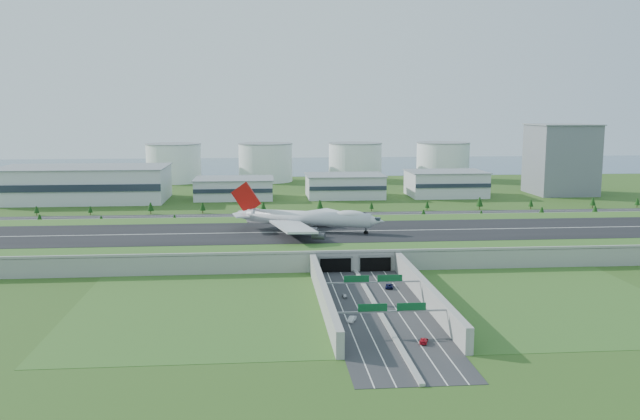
{
  "coord_description": "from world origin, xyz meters",
  "views": [
    {
      "loc": [
        -39.28,
        -326.82,
        68.87
      ],
      "look_at": [
        -7.64,
        35.0,
        13.7
      ],
      "focal_mm": 38.0,
      "sensor_mm": 36.0,
      "label": 1
    }
  ],
  "objects": [
    {
      "name": "sign_gantry_far",
      "position": [
        0.0,
        -130.04,
        6.95
      ],
      "size": [
        38.7,
        0.7,
        9.8
      ],
      "color": "gray",
      "rests_on": "ground"
    },
    {
      "name": "car_1",
      "position": [
        -10.57,
        -117.07,
        0.97
      ],
      "size": [
        3.74,
        5.42,
        1.69
      ],
      "primitive_type": "imported",
      "rotation": [
        0.0,
        0.0,
        -0.42
      ],
      "color": "silver",
      "rests_on": "ground"
    },
    {
      "name": "north_expressway",
      "position": [
        0.0,
        95.0,
        0.06
      ],
      "size": [
        560.0,
        36.0,
        0.12
      ],
      "primitive_type": "cube",
      "color": "#28282B",
      "rests_on": "ground"
    },
    {
      "name": "car_5",
      "position": [
        26.38,
        102.18,
        0.83
      ],
      "size": [
        4.51,
        2.36,
        1.41
      ],
      "primitive_type": "imported",
      "rotation": [
        0.0,
        0.0,
        -1.36
      ],
      "color": "black",
      "rests_on": "ground"
    },
    {
      "name": "fuel_tank_d",
      "position": [
        135.0,
        310.0,
        17.5
      ],
      "size": [
        50.0,
        50.0,
        35.0
      ],
      "primitive_type": "cylinder",
      "color": "white",
      "rests_on": "ground"
    },
    {
      "name": "fuel_tank_c",
      "position": [
        50.0,
        310.0,
        17.5
      ],
      "size": [
        50.0,
        50.0,
        35.0
      ],
      "primitive_type": "cylinder",
      "color": "white",
      "rests_on": "ground"
    },
    {
      "name": "hangar_mid_c",
      "position": [
        105.0,
        190.0,
        9.5
      ],
      "size": [
        58.0,
        42.0,
        19.0
      ],
      "primitive_type": "cube",
      "color": "silver",
      "rests_on": "ground"
    },
    {
      "name": "sign_gantry_near",
      "position": [
        0.0,
        -95.04,
        6.95
      ],
      "size": [
        38.7,
        0.7,
        9.8
      ],
      "color": "gray",
      "rests_on": "ground"
    },
    {
      "name": "hangar_mid_b",
      "position": [
        25.0,
        190.0,
        8.5
      ],
      "size": [
        58.0,
        42.0,
        17.0
      ],
      "primitive_type": "cube",
      "color": "silver",
      "rests_on": "ground"
    },
    {
      "name": "car_6",
      "position": [
        188.93,
        88.18,
        0.96
      ],
      "size": [
        6.62,
        4.91,
        1.67
      ],
      "primitive_type": "imported",
      "rotation": [
        0.0,
        0.0,
        1.97
      ],
      "color": "#B2B1B6",
      "rests_on": "ground"
    },
    {
      "name": "car_0",
      "position": [
        -9.48,
        -89.18,
        0.78
      ],
      "size": [
        1.71,
        3.94,
        1.32
      ],
      "primitive_type": "imported",
      "rotation": [
        0.0,
        0.0,
        0.04
      ],
      "color": "#A6A7AB",
      "rests_on": "ground"
    },
    {
      "name": "car_4",
      "position": [
        -156.05,
        87.56,
        0.79
      ],
      "size": [
        3.99,
        1.79,
        1.33
      ],
      "primitive_type": "imported",
      "rotation": [
        0.0,
        0.0,
        1.51
      ],
      "color": "#5C5D62",
      "rests_on": "ground"
    },
    {
      "name": "office_tower",
      "position": [
        200.0,
        195.0,
        27.5
      ],
      "size": [
        46.0,
        46.0,
        55.0
      ],
      "primitive_type": "cube",
      "color": "slate",
      "rests_on": "ground"
    },
    {
      "name": "airfield_deck",
      "position": [
        0.0,
        -0.09,
        4.12
      ],
      "size": [
        520.0,
        100.0,
        9.2
      ],
      "color": "gray",
      "rests_on": "ground"
    },
    {
      "name": "fuel_tank_a",
      "position": [
        -120.0,
        310.0,
        17.5
      ],
      "size": [
        50.0,
        50.0,
        35.0
      ],
      "primitive_type": "cylinder",
      "color": "white",
      "rests_on": "ground"
    },
    {
      "name": "bay_water",
      "position": [
        0.0,
        480.0,
        0.03
      ],
      "size": [
        1200.0,
        260.0,
        0.06
      ],
      "primitive_type": "cube",
      "color": "#374F6A",
      "rests_on": "ground"
    },
    {
      "name": "ground",
      "position": [
        0.0,
        0.0,
        0.0
      ],
      "size": [
        1200.0,
        1200.0,
        0.0
      ],
      "primitive_type": "plane",
      "color": "#374C17",
      "rests_on": "ground"
    },
    {
      "name": "boeing_747",
      "position": [
        -16.98,
        1.69,
        14.84
      ],
      "size": [
        75.36,
        70.02,
        24.26
      ],
      "rotation": [
        0.0,
        0.0,
        -0.34
      ],
      "color": "silver",
      "rests_on": "airfield_deck"
    },
    {
      "name": "car_2",
      "position": [
        9.38,
        -77.36,
        0.98
      ],
      "size": [
        4.35,
        6.7,
        1.72
      ],
      "primitive_type": "imported",
      "rotation": [
        0.0,
        0.0,
        2.88
      ],
      "color": "#0C103C",
      "rests_on": "ground"
    },
    {
      "name": "car_7",
      "position": [
        3.26,
        104.84,
        0.87
      ],
      "size": [
        5.53,
        3.25,
        1.5
      ],
      "primitive_type": "imported",
      "rotation": [
        0.0,
        0.0,
        -1.81
      ],
      "color": "white",
      "rests_on": "ground"
    },
    {
      "name": "underpass_road",
      "position": [
        0.0,
        -99.42,
        3.43
      ],
      "size": [
        38.8,
        120.4,
        8.0
      ],
      "color": "#28282B",
      "rests_on": "ground"
    },
    {
      "name": "hangar_mid_a",
      "position": [
        -60.0,
        190.0,
        7.5
      ],
      "size": [
        58.0,
        42.0,
        15.0
      ],
      "primitive_type": "cube",
      "color": "silver",
      "rests_on": "ground"
    },
    {
      "name": "car_3",
      "position": [
        7.83,
        -139.0,
        0.9
      ],
      "size": [
        3.92,
        5.8,
        1.56
      ],
      "primitive_type": "imported",
      "rotation": [
        0.0,
        0.0,
        2.78
      ],
      "color": "red",
      "rests_on": "ground"
    },
    {
      "name": "hangar_west",
      "position": [
        -170.0,
        185.0,
        12.5
      ],
      "size": [
        120.0,
        60.0,
        25.0
      ],
      "primitive_type": "cube",
      "color": "silver",
      "rests_on": "ground"
    },
    {
      "name": "tree_row",
      "position": [
        14.32,
        93.94,
        4.58
      ],
      "size": [
        506.24,
        48.66,
        8.4
      ],
      "color": "#3D2819",
      "rests_on": "ground"
    },
    {
      "name": "fuel_tank_b",
      "position": [
        -35.0,
        310.0,
        17.5
      ],
      "size": [
        50.0,
        50.0,
        35.0
      ],
      "primitive_type": "cylinder",
      "color": "white",
      "rests_on": "ground"
    }
  ]
}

